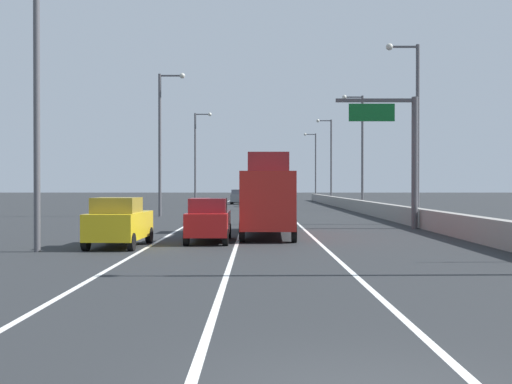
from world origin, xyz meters
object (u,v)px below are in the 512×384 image
object	(u,v)px
car_blue_1	(260,195)
car_gray_5	(236,197)
lamp_post_left_far	(196,153)
car_yellow_2	(118,222)
lamp_post_left_near	(41,76)
box_truck	(267,197)
lamp_post_right_fifth	(313,162)
lamp_post_right_second	(413,122)
lamp_post_left_mid	(161,135)
car_white_3	(239,196)
overhead_sign_gantry	(400,146)
car_red_4	(207,220)
lamp_post_right_third	(359,145)
car_black_0	(260,198)
lamp_post_right_fourth	(328,156)

from	to	relation	value
car_blue_1	car_gray_5	xyz separation A→B (m)	(-3.18, -14.17, 0.02)
lamp_post_left_far	car_yellow_2	distance (m)	53.35
lamp_post_left_near	box_truck	xyz separation A→B (m)	(8.46, 7.98, -4.58)
lamp_post_right_fifth	car_yellow_2	bearing A→B (deg)	-100.45
lamp_post_right_second	lamp_post_left_mid	distance (m)	20.41
car_blue_1	car_yellow_2	distance (m)	73.83
lamp_post_left_far	box_truck	size ratio (longest dim) A/B	1.23
lamp_post_left_far	car_white_3	size ratio (longest dim) A/B	2.60
car_blue_1	box_truck	distance (m)	67.49
lamp_post_right_fifth	car_gray_5	size ratio (longest dim) A/B	2.60
lamp_post_right_second	lamp_post_left_near	xyz separation A→B (m)	(-17.84, -16.89, 0.00)
lamp_post_left_far	car_gray_5	bearing A→B (deg)	52.78
box_truck	overhead_sign_gantry	bearing A→B (deg)	32.24
car_blue_1	car_yellow_2	world-z (taller)	car_yellow_2
lamp_post_right_fifth	box_truck	distance (m)	78.27
car_red_4	overhead_sign_gantry	bearing A→B (deg)	39.73
lamp_post_left_far	car_white_3	distance (m)	17.10
lamp_post_right_third	lamp_post_left_mid	xyz separation A→B (m)	(-17.78, -12.31, 0.00)
lamp_post_left_near	car_red_4	xyz separation A→B (m)	(5.79, 4.22, -5.54)
car_yellow_2	car_gray_5	world-z (taller)	car_yellow_2
lamp_post_right_fifth	car_blue_1	world-z (taller)	lamp_post_right_fifth
lamp_post_right_fifth	lamp_post_left_far	xyz separation A→B (m)	(-17.21, -30.62, 0.00)
car_red_4	car_gray_5	world-z (taller)	car_gray_5
car_white_3	box_truck	size ratio (longest dim) A/B	0.47
overhead_sign_gantry	box_truck	distance (m)	9.52
lamp_post_left_near	car_black_0	xyz separation A→B (m)	(8.46, 51.58, -5.44)
lamp_post_left_near	car_black_0	distance (m)	52.56
lamp_post_right_second	lamp_post_left_near	bearing A→B (deg)	-136.58
lamp_post_right_second	box_truck	world-z (taller)	lamp_post_right_second
car_blue_1	car_white_3	bearing A→B (deg)	-120.81
lamp_post_right_third	car_gray_5	size ratio (longest dim) A/B	2.60
lamp_post_right_fifth	lamp_post_left_near	xyz separation A→B (m)	(-17.81, -85.55, 0.00)
lamp_post_left_far	car_blue_1	size ratio (longest dim) A/B	2.68
overhead_sign_gantry	car_red_4	distance (m)	13.98
lamp_post_right_fifth	overhead_sign_gantry	bearing A→B (deg)	-91.31
overhead_sign_gantry	car_white_3	distance (m)	58.60
lamp_post_right_fourth	lamp_post_left_far	bearing A→B (deg)	-155.75
lamp_post_left_mid	car_red_4	bearing A→B (deg)	-76.92
lamp_post_right_third	car_red_4	world-z (taller)	lamp_post_right_third
lamp_post_right_third	car_red_4	bearing A→B (deg)	-109.19
car_yellow_2	lamp_post_left_near	bearing A→B (deg)	-141.47
car_gray_5	lamp_post_right_fourth	bearing A→B (deg)	6.32
lamp_post_left_near	car_red_4	size ratio (longest dim) A/B	2.39
car_blue_1	lamp_post_right_second	bearing A→B (deg)	-81.05
lamp_post_right_fifth	car_gray_5	bearing A→B (deg)	-117.02
lamp_post_right_fifth	lamp_post_left_mid	world-z (taller)	same
overhead_sign_gantry	box_truck	bearing A→B (deg)	-147.76
lamp_post_right_fourth	car_blue_1	bearing A→B (deg)	125.56
lamp_post_left_far	car_black_0	distance (m)	10.13
car_blue_1	box_truck	size ratio (longest dim) A/B	0.46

